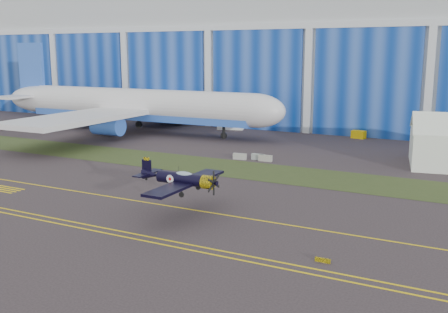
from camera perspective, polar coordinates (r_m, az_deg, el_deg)
The scene contains 16 objects.
ground at distance 60.52m, azimuth -6.18°, elevation -3.73°, with size 260.00×260.00×0.00m, color #3A2F33.
grass_median at distance 72.23m, azimuth -0.03°, elevation -1.18°, with size 260.00×10.00×0.02m, color #475128.
hangar at distance 124.66m, azimuth 12.56°, elevation 10.74°, with size 220.00×45.70×30.00m.
taxiway_centreline at distance 56.59m, azimuth -8.99°, elevation -4.87°, with size 200.00×0.20×0.02m, color yellow.
edge_line_near at distance 49.65m, azimuth -15.54°, elevation -7.47°, with size 80.00×0.20×0.02m, color yellow.
edge_line_far at distance 50.34m, azimuth -14.77°, elevation -7.17°, with size 80.00×0.20×0.02m, color yellow.
hold_short_ladder at distance 66.62m, azimuth -23.20°, elevation -3.19°, with size 6.00×2.40×0.02m, color yellow, non-canonical shape.
guard_board_right at distance 41.07m, azimuth 10.69°, elevation -11.02°, with size 1.20×0.15×0.35m, color yellow.
warbird at distance 50.87m, azimuth -4.69°, elevation -2.43°, with size 9.67×11.64×3.44m.
jetliner at distance 105.05m, azimuth -9.56°, elevation 9.24°, with size 70.47×60.09×24.24m.
shipping_container at distance 107.71m, azimuth 0.72°, elevation 3.58°, with size 5.30×2.12×2.30m, color white.
tug at distance 99.66m, azimuth 14.44°, elevation 2.34°, with size 2.44×1.52×1.42m, color yellow.
cart at distance 135.95m, azimuth -18.05°, elevation 4.42°, with size 2.13×1.28×1.28m, color silver.
barrier_a at distance 77.52m, azimuth 1.73°, elevation 0.01°, with size 2.00×0.60×0.90m, color #9D9A93.
barrier_b at distance 77.27m, azimuth 3.72°, elevation -0.05°, with size 2.00×0.60×0.90m, color #949B98.
barrier_c at distance 76.44m, azimuth 4.52°, elevation -0.19°, with size 2.00×0.60×0.90m, color #9E9B8D.
Camera 1 is at (32.58, -48.54, 15.65)m, focal length 42.00 mm.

